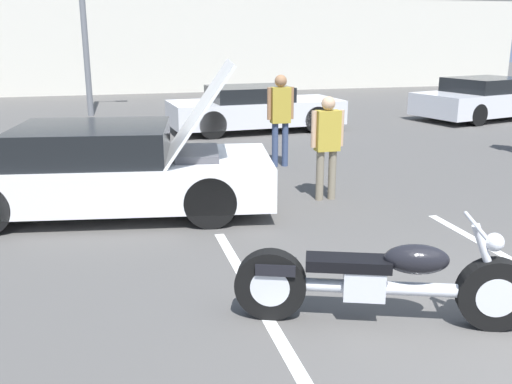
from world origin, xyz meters
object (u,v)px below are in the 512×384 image
(parked_car_right_row, at_px, (488,99))
(parked_car_mid_row, at_px, (254,109))
(show_car_hood_open, at_px, (108,170))
(motorcycle, at_px, (380,281))
(spectator_by_show_car, at_px, (327,140))
(spectator_midground, at_px, (280,112))

(parked_car_right_row, xyz_separation_m, parked_car_mid_row, (-7.31, -0.40, -0.01))
(parked_car_right_row, bearing_deg, show_car_hood_open, -163.35)
(motorcycle, relative_size, parked_car_mid_row, 0.54)
(spectator_by_show_car, relative_size, spectator_midground, 0.91)
(spectator_by_show_car, bearing_deg, parked_car_mid_row, 85.37)
(show_car_hood_open, bearing_deg, spectator_midground, 42.81)
(show_car_hood_open, distance_m, parked_car_mid_row, 7.32)
(parked_car_right_row, bearing_deg, motorcycle, -144.07)
(parked_car_mid_row, bearing_deg, parked_car_right_row, -1.09)
(spectator_by_show_car, height_order, spectator_midground, spectator_midground)
(motorcycle, bearing_deg, show_car_hood_open, 140.13)
(spectator_midground, bearing_deg, show_car_hood_open, -146.08)
(spectator_by_show_car, bearing_deg, show_car_hood_open, 176.54)
(show_car_hood_open, xyz_separation_m, parked_car_right_row, (11.06, 6.69, -0.03))
(motorcycle, bearing_deg, parked_car_right_row, 70.85)
(parked_car_mid_row, bearing_deg, motorcycle, -102.49)
(motorcycle, height_order, spectator_by_show_car, spectator_by_show_car)
(show_car_hood_open, xyz_separation_m, parked_car_mid_row, (3.75, 6.29, -0.04))
(parked_car_right_row, height_order, parked_car_mid_row, parked_car_right_row)
(parked_car_right_row, distance_m, spectator_midground, 9.09)
(motorcycle, height_order, parked_car_mid_row, parked_car_mid_row)
(motorcycle, relative_size, parked_car_right_row, 0.49)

